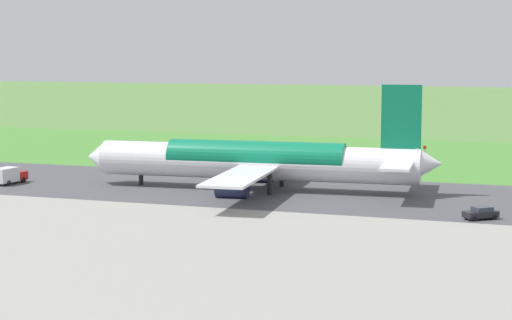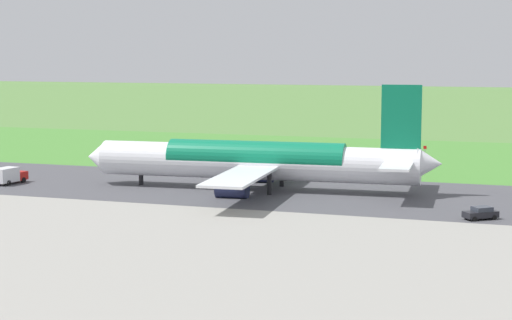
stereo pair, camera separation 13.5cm
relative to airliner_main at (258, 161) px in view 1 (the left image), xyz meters
The scene contains 9 objects.
ground_plane 4.99m from the airliner_main, behind, with size 800.00×800.00×0.00m, color #547F3D.
runway_asphalt 4.97m from the airliner_main, behind, with size 600.00×31.37×0.06m, color #47474C.
apron_concrete 46.90m from the airliner_main, 93.00° to the left, with size 440.00×110.00×0.05m, color gray.
grass_verge_foreground 40.40m from the airliner_main, 93.49° to the right, with size 600.00×80.00×0.04m, color #478534.
airliner_main is the anchor object (origin of this frame).
service_truck_baggage 39.12m from the airliner_main, ahead, with size 3.02×6.05×2.65m.
service_car_followme 35.42m from the airliner_main, 158.45° to the left, with size 4.42×4.00×1.62m.
no_stopping_sign 45.80m from the airliner_main, 114.79° to the right, with size 0.60×0.10×2.96m.
traffic_cone_orange 45.52m from the airliner_main, 105.96° to the right, with size 0.40×0.40×0.55m, color orange.
Camera 1 is at (-36.26, 119.03, 20.32)m, focal length 60.06 mm.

